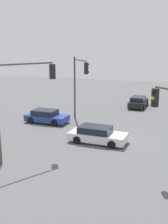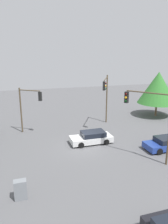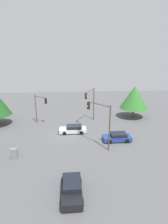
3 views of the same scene
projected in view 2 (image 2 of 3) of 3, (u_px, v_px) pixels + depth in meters
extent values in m
plane|color=#5B5B5E|center=(83.00, 147.00, 22.99)|extent=(80.00, 80.00, 0.00)
cube|color=#233D93|center=(165.00, 145.00, 22.34)|extent=(4.27, 1.94, 0.60)
cube|color=black|center=(167.00, 139.00, 22.26)|extent=(2.35, 1.71, 0.51)
cylinder|color=black|center=(159.00, 152.00, 21.15)|extent=(0.67, 0.22, 0.67)
cylinder|color=black|center=(149.00, 144.00, 22.85)|extent=(0.67, 0.22, 0.67)
cube|color=silver|center=(91.00, 139.00, 23.89)|extent=(4.58, 1.91, 0.62)
cube|color=black|center=(93.00, 134.00, 23.80)|extent=(2.52, 1.68, 0.52)
cylinder|color=black|center=(81.00, 145.00, 22.69)|extent=(0.62, 0.22, 0.62)
cylinder|color=black|center=(76.00, 139.00, 24.36)|extent=(0.62, 0.22, 0.62)
cylinder|color=black|center=(106.00, 142.00, 23.50)|extent=(0.62, 0.22, 0.62)
cylinder|color=black|center=(100.00, 136.00, 25.18)|extent=(0.62, 0.22, 0.62)
cylinder|color=brown|center=(21.00, 110.00, 26.63)|extent=(0.18, 0.18, 5.58)
cylinder|color=brown|center=(29.00, 90.00, 25.54)|extent=(2.31, 1.70, 0.12)
cube|color=black|center=(40.00, 96.00, 25.28)|extent=(0.44, 0.43, 1.05)
sphere|color=#360503|center=(41.00, 93.00, 25.36)|extent=(0.22, 0.22, 0.22)
sphere|color=orange|center=(41.00, 96.00, 25.44)|extent=(0.22, 0.22, 0.22)
sphere|color=black|center=(41.00, 99.00, 25.53)|extent=(0.22, 0.22, 0.22)
cylinder|color=brown|center=(149.00, 93.00, 18.91)|extent=(2.62, 3.29, 0.12)
cube|color=black|center=(127.00, 97.00, 20.19)|extent=(0.43, 0.44, 1.05)
sphere|color=#360503|center=(126.00, 94.00, 19.97)|extent=(0.22, 0.22, 0.22)
sphere|color=orange|center=(126.00, 98.00, 20.05)|extent=(0.22, 0.22, 0.22)
sphere|color=black|center=(126.00, 101.00, 20.14)|extent=(0.22, 0.22, 0.22)
cylinder|color=brown|center=(107.00, 99.00, 30.36)|extent=(0.18, 0.18, 6.70)
cylinder|color=brown|center=(106.00, 79.00, 27.55)|extent=(2.10, 3.77, 0.12)
cube|color=black|center=(104.00, 86.00, 25.71)|extent=(0.41, 0.43, 1.05)
sphere|color=#360503|center=(106.00, 83.00, 25.59)|extent=(0.22, 0.22, 0.22)
sphere|color=orange|center=(105.00, 86.00, 25.68)|extent=(0.22, 0.22, 0.22)
sphere|color=black|center=(105.00, 89.00, 25.77)|extent=(0.22, 0.22, 0.22)
cube|color=gray|center=(20.00, 190.00, 14.67)|extent=(0.84, 0.55, 1.38)
cylinder|color=brown|center=(156.00, 109.00, 34.22)|extent=(0.30, 0.30, 2.06)
cone|color=#337A2D|center=(158.00, 88.00, 33.32)|extent=(5.96, 5.96, 4.80)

